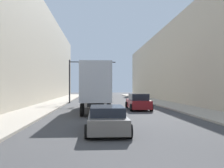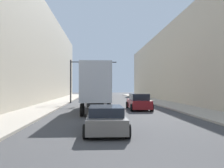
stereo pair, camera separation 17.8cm
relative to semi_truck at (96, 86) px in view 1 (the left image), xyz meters
name	(u,v)px [view 1 (the left image)]	position (x,y,z in m)	size (l,w,h in m)	color
sidewalk_right	(163,103)	(9.21, 9.63, -2.27)	(3.47, 80.00, 0.15)	#B2A899
sidewalk_left	(54,104)	(-5.59, 9.63, -2.27)	(3.47, 80.00, 0.15)	#B2A899
building_right	(196,60)	(13.94, 9.63, 3.62)	(6.00, 80.00, 11.93)	beige
building_left	(18,49)	(-10.33, 9.63, 4.93)	(6.00, 80.00, 14.55)	#BCB29E
semi_truck	(96,86)	(0.00, 0.00, 0.00)	(2.44, 11.97, 4.24)	#B2B7C1
sedan_car	(107,119)	(0.57, -11.30, -1.71)	(2.11, 4.73, 1.31)	slate
suv_car	(138,102)	(4.28, 0.85, -1.58)	(2.13, 4.92, 1.62)	maroon
traffic_signal_gantry	(82,72)	(-1.89, 11.76, 2.08)	(6.66, 0.35, 6.16)	black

